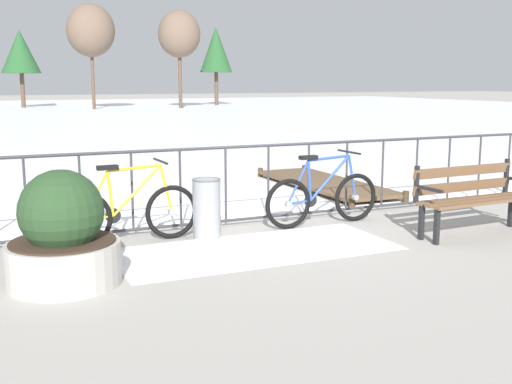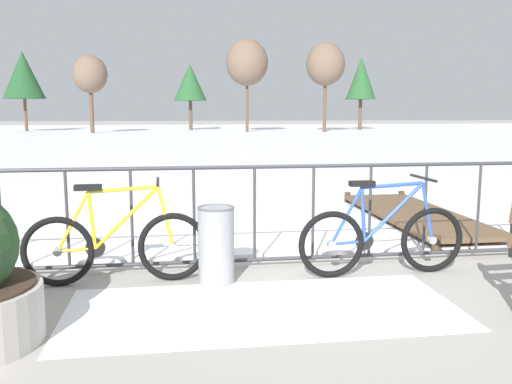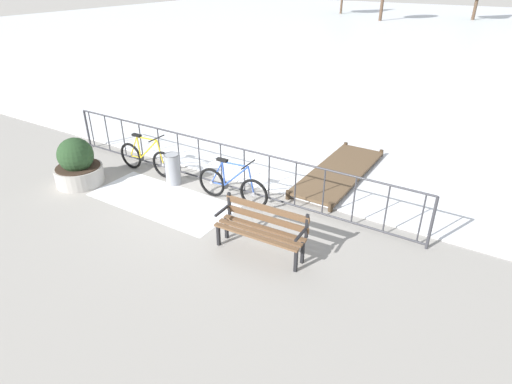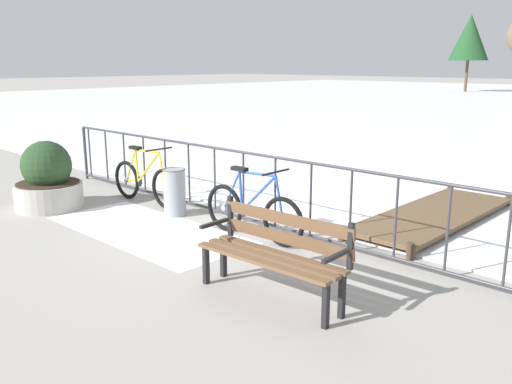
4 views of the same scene
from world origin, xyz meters
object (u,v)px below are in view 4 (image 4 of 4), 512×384
trash_bin (175,192)px  planter_with_shrub (48,180)px  park_bench (276,248)px  bicycle_near_railing (252,212)px  bicycle_second (145,182)px

trash_bin → planter_with_shrub: bearing=-148.4°
trash_bin → park_bench: bearing=-20.6°
bicycle_near_railing → planter_with_shrub: planter_with_shrub is taller
bicycle_near_railing → park_bench: 1.88m
bicycle_near_railing → park_bench: (1.46, -1.18, 0.14)m
bicycle_near_railing → bicycle_second: 2.57m
planter_with_shrub → bicycle_second: bearing=53.9°
bicycle_near_railing → trash_bin: bearing=-179.5°
bicycle_near_railing → planter_with_shrub: bearing=-161.8°
bicycle_near_railing → park_bench: bicycle_near_railing is taller
bicycle_second → trash_bin: (0.93, -0.11, 0.00)m
park_bench → trash_bin: size_ratio=2.21×
bicycle_second → park_bench: bearing=-17.6°
park_bench → bicycle_second: bearing=162.4°
park_bench → planter_with_shrub: bearing=179.6°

